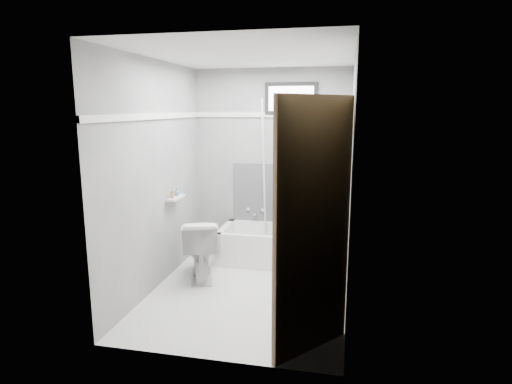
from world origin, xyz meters
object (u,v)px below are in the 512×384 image
(toilet, at_px, (200,249))
(soap_bottle_b, at_px, (177,192))
(door, at_px, (347,243))
(soap_bottle_a, at_px, (172,193))
(office_chair, at_px, (308,212))
(bathtub, at_px, (280,246))

(toilet, height_order, soap_bottle_b, soap_bottle_b)
(door, distance_m, soap_bottle_b, 2.54)
(toilet, bearing_deg, soap_bottle_a, -21.15)
(toilet, bearing_deg, door, 117.19)
(toilet, distance_m, door, 2.30)
(door, distance_m, soap_bottle_a, 2.46)
(office_chair, distance_m, door, 2.33)
(bathtub, distance_m, office_chair, 0.56)
(office_chair, height_order, soap_bottle_a, office_chair)
(bathtub, relative_size, soap_bottle_a, 15.86)
(bathtub, height_order, soap_bottle_a, soap_bottle_a)
(bathtub, relative_size, toilet, 2.14)
(soap_bottle_a, distance_m, soap_bottle_b, 0.14)
(office_chair, xyz_separation_m, door, (0.46, -2.25, 0.35))
(office_chair, xyz_separation_m, soap_bottle_b, (-1.46, -0.58, 0.31))
(soap_bottle_b, bearing_deg, toilet, -25.18)
(soap_bottle_a, bearing_deg, bathtub, 31.22)
(office_chair, bearing_deg, toilet, -119.44)
(toilet, xyz_separation_m, door, (1.60, -1.52, 0.66))
(office_chair, height_order, soap_bottle_b, office_chair)
(bathtub, xyz_separation_m, door, (0.80, -2.21, 0.79))
(office_chair, bearing_deg, bathtub, -144.90)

